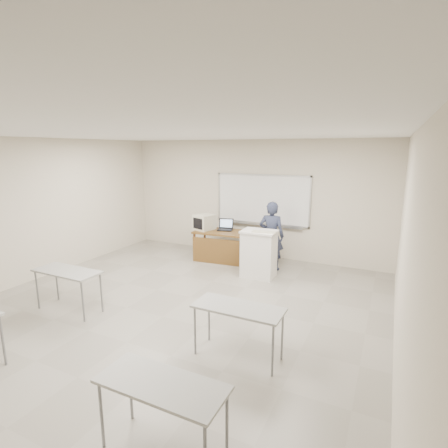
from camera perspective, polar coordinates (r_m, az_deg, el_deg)
The scene contains 10 objects.
floor at distance 6.16m, azimuth -9.96°, elevation -14.72°, with size 7.00×8.00×0.01m, color gray.
whiteboard at distance 8.99m, azimuth 6.25°, elevation 3.88°, with size 2.48×0.10×1.31m.
student_desks at distance 4.96m, azimuth -19.66°, elevation -13.54°, with size 4.40×2.20×0.73m.
instructor_desk at distance 8.66m, azimuth -0.20°, elevation -2.62°, with size 1.50×0.75×0.75m.
podium at distance 7.69m, azimuth 5.69°, elevation -4.84°, with size 0.74×0.54×1.04m.
crt_monitor at distance 8.88m, azimuth -3.20°, elevation 0.29°, with size 0.42×0.47×0.40m.
laptop at distance 8.86m, azimuth 0.32°, elevation -0.58°, with size 0.37×0.34×0.27m.
mouse at distance 8.54m, azimuth 3.60°, elevation -1.38°, with size 0.10×0.07×0.04m, color #ACADB5.
keyboard at distance 7.39m, azimuth 6.54°, elevation -1.29°, with size 0.50×0.17×0.03m, color beige.
presenter at distance 8.13m, azimuth 7.75°, elevation -1.91°, with size 0.59×0.39×1.60m, color black.
Camera 1 is at (3.30, -4.41, 2.76)m, focal length 28.00 mm.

